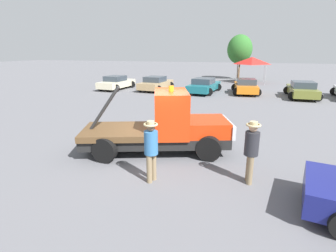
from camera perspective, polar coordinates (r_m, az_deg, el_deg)
ground_plane at (r=10.12m, az=-2.71°, el=-5.48°), size 160.00×160.00×0.00m
tow_truck at (r=9.81m, az=-0.79°, el=-0.20°), size 5.81×3.66×2.51m
person_near_truck at (r=7.78m, az=17.71°, el=-4.47°), size 0.41×0.41×1.85m
person_at_hood at (r=7.51m, az=-3.70°, el=-4.48°), size 0.41×0.41×1.84m
parked_car_cream at (r=26.84m, az=-11.18°, el=9.24°), size 2.62×4.55×1.34m
parked_car_tan at (r=25.72m, az=-2.68°, el=9.23°), size 2.73×4.65×1.34m
parked_car_teal at (r=24.33m, az=7.83°, el=8.71°), size 2.83×4.99×1.34m
parked_car_orange at (r=24.58m, az=16.57°, el=8.27°), size 2.69×4.39×1.34m
parked_car_olive at (r=24.13m, az=27.16°, el=7.04°), size 2.47×4.62×1.34m
canopy_tent_red at (r=33.21m, az=17.80°, el=13.39°), size 3.22×3.22×3.00m
tree_left at (r=37.00m, az=15.35°, el=15.77°), size 3.22×3.22×5.75m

